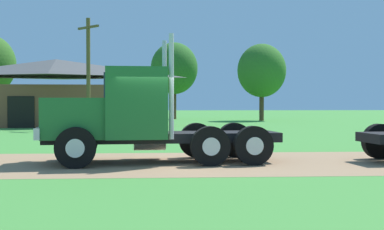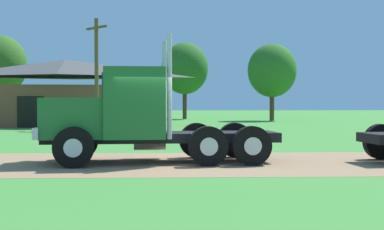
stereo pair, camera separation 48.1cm
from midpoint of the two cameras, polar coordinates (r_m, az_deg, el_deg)
ground_plane at (r=16.39m, az=-2.43°, el=-4.97°), size 200.00×200.00×0.00m
dirt_track at (r=16.39m, az=-2.43°, el=-4.96°), size 120.00×6.38×0.01m
truck_foreground_white at (r=16.49m, az=-5.62°, el=-0.29°), size 7.22×3.23×3.74m
shed_building at (r=42.64m, az=-12.57°, el=2.17°), size 14.35×7.60×4.99m
utility_pole_far at (r=36.57m, az=-9.45°, el=4.57°), size 1.56×1.75×7.23m
tree_left at (r=52.15m, az=-19.00°, el=4.91°), size 4.83×4.83×7.76m
tree_mid at (r=57.76m, az=-0.52°, el=4.82°), size 4.90×4.90×8.00m
tree_right at (r=53.31m, az=8.52°, el=4.56°), size 4.64×4.64×7.35m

